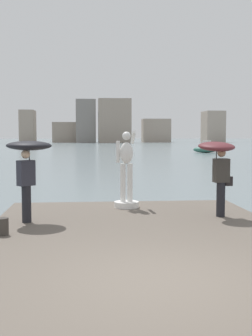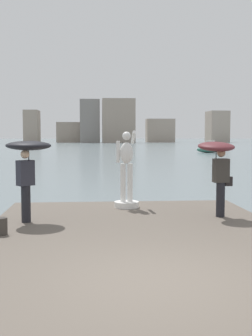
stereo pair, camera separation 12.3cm
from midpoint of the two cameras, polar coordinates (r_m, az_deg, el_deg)
The scene contains 8 objects.
ground_plane at distance 46.12m, azimuth -3.18°, elevation 1.40°, with size 400.00×400.00×0.00m, color slate.
pier at distance 8.54m, azimuth 2.42°, elevation -11.11°, with size 6.62×10.24×0.40m, color #60564C.
statue_white_figure at distance 12.28m, azimuth 0.35°, elevation -1.30°, with size 0.70×0.91×2.20m.
onlooker_left at distance 10.49m, azimuth -12.56°, elevation 1.47°, with size 1.51×1.51×1.94m.
onlooker_right at distance 11.11m, azimuth 12.40°, elevation 1.14°, with size 1.01×1.03×1.94m.
mooring_bollard at distance 9.40m, azimuth -15.83°, elevation -7.43°, with size 0.25×0.25×0.36m, color #38332D.
boat_near at distance 58.62m, azimuth 10.97°, elevation 2.54°, with size 3.32×2.57×1.64m.
distant_skyline at distance 128.33m, azimuth -2.58°, elevation 5.54°, with size 79.89×11.93×12.63m.
Camera 2 is at (-0.92, -6.05, 2.50)m, focal length 46.04 mm.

